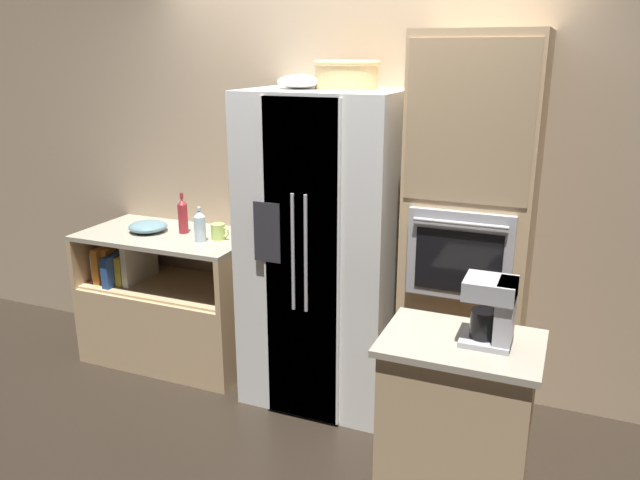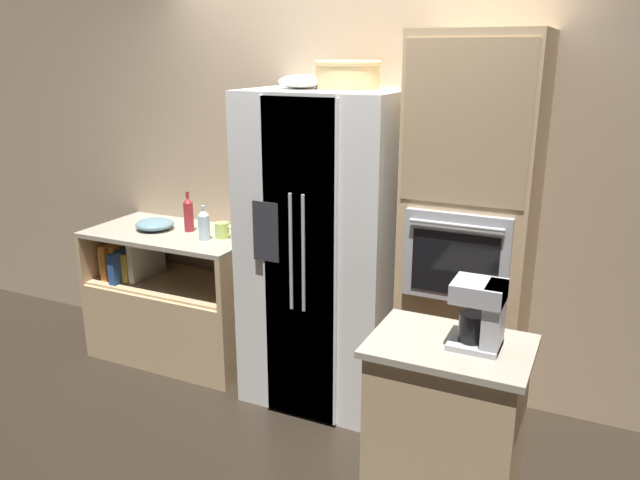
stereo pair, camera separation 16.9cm
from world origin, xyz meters
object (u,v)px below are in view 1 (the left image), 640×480
refrigerator (325,251)px  fruit_bowl (300,82)px  wall_oven (470,239)px  wicker_basket (347,74)px  bottle_short (200,226)px  mixing_bowl (148,226)px  mug (218,232)px  coffee_maker (494,309)px  bottle_tall (183,216)px

refrigerator → fruit_bowl: 0.99m
wall_oven → wicker_basket: 1.14m
bottle_short → mixing_bowl: size_ratio=0.87×
refrigerator → mug: (-0.76, 0.05, 0.02)m
refrigerator → mixing_bowl: (-1.29, 0.02, 0.01)m
wicker_basket → fruit_bowl: wicker_basket is taller
wall_oven → mixing_bowl: (-2.13, -0.03, -0.15)m
wall_oven → coffee_maker: (0.25, -0.88, -0.03)m
wicker_basket → mixing_bowl: wicker_basket is taller
wicker_basket → mug: 1.32m
bottle_tall → mixing_bowl: (-0.24, -0.07, -0.08)m
wicker_basket → coffee_maker: 1.61m
fruit_bowl → mug: fruit_bowl is taller
wall_oven → bottle_short: (-1.68, -0.08, -0.08)m
wall_oven → mug: (-1.60, 0.00, -0.13)m
fruit_bowl → bottle_tall: 1.27m
refrigerator → wicker_basket: 1.03m
wicker_basket → bottle_tall: bearing=179.5°
refrigerator → wall_oven: size_ratio=0.86×
wicker_basket → coffee_maker: wicker_basket is taller
wall_oven → wicker_basket: size_ratio=5.84×
wall_oven → mug: wall_oven is taller
refrigerator → bottle_short: 0.85m
wicker_basket → mug: wicker_basket is taller
bottle_short → mixing_bowl: bearing=173.3°
bottle_short → mug: 0.13m
refrigerator → coffee_maker: bearing=-37.5°
fruit_bowl → mixing_bowl: (-1.15, 0.03, -0.97)m
bottle_tall → coffee_maker: (2.14, -0.92, 0.04)m
mixing_bowl → coffee_maker: coffee_maker is taller
wicker_basket → fruit_bowl: (-0.24, -0.09, -0.04)m
mug → coffee_maker: size_ratio=0.46×
wall_oven → coffee_maker: wall_oven is taller
fruit_bowl → mixing_bowl: 1.50m
coffee_maker → wicker_basket: bearing=137.4°
wicker_basket → bottle_short: size_ratio=1.66×
wall_oven → bottle_short: wall_oven is taller
wall_oven → wicker_basket: (-0.74, 0.03, 0.87)m
mug → mixing_bowl: (-0.53, -0.03, -0.01)m
bottle_tall → bottle_short: 0.24m
wall_oven → bottle_tall: bearing=178.9°
refrigerator → fruit_bowl: bearing=-176.5°
refrigerator → mug: refrigerator is taller
mug → mixing_bowl: bearing=-176.5°
bottle_tall → wall_oven: bearing=-1.1°
refrigerator → fruit_bowl: fruit_bowl is taller
mug → mixing_bowl: mug is taller
bottle_short → coffee_maker: bearing=-22.5°
fruit_bowl → mixing_bowl: bearing=178.5°
refrigerator → mixing_bowl: bearing=179.1°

